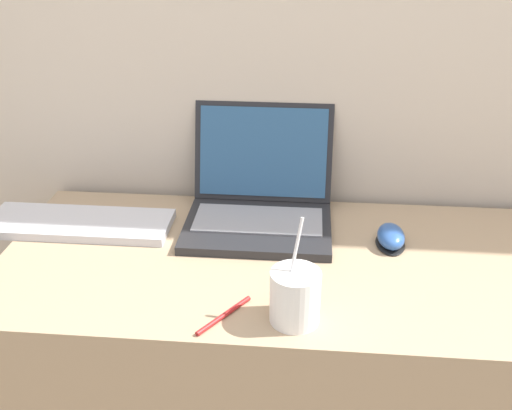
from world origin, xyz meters
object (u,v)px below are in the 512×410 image
Objects in this scene: external_keyboard at (79,223)px; laptop at (260,199)px; drink_cup at (297,296)px; computer_mouse at (391,237)px; pen at (224,315)px.

laptop is at bearing 10.20° from external_keyboard.
laptop is 0.39m from drink_cup.
external_keyboard is (-0.71, 0.02, -0.01)m from computer_mouse.
drink_cup is at bearing -124.87° from computer_mouse.
pen is at bearing -177.86° from drink_cup.
computer_mouse is 0.87× the size of pen.
computer_mouse is 0.44m from pen.
computer_mouse reaches higher than pen.
laptop is at bearing 104.65° from drink_cup.
laptop is 1.68× the size of drink_cup.
drink_cup is (0.10, -0.38, -0.00)m from laptop.
pen is at bearing -38.62° from external_keyboard.
computer_mouse is at bearing -16.83° from laptop.
computer_mouse is at bearing 41.34° from pen.
computer_mouse is at bearing 55.13° from drink_cup.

